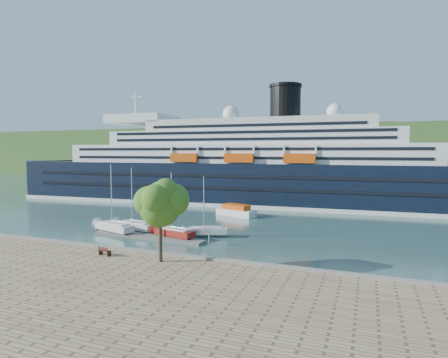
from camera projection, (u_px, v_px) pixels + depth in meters
ground at (109, 256)px, 46.05m from camera, size 400.00×400.00×0.00m
far_hillside at (304, 153)px, 179.90m from camera, size 400.00×50.00×24.00m
quay_coping at (107, 247)px, 45.78m from camera, size 220.00×0.50×0.30m
cruise_ship at (231, 146)px, 92.46m from camera, size 127.61×25.17×28.48m
park_bench at (105, 250)px, 42.54m from camera, size 1.84×1.07×1.11m
promenade_tree at (160, 217)px, 39.74m from camera, size 5.87×5.87×9.72m
floating_pontoon at (148, 237)px, 55.28m from camera, size 18.41×3.41×0.41m
sailboat_white_near at (114, 201)px, 57.86m from camera, size 8.23×4.25×10.25m
sailboat_red at (174, 208)px, 54.40m from camera, size 7.46×3.64×9.28m
sailboat_white_far at (207, 208)px, 55.86m from camera, size 6.99×4.02×8.73m
tender_launch at (236, 210)px, 74.38m from camera, size 8.72×5.18×2.28m
sailboat_extra at (134, 201)px, 59.20m from camera, size 7.80×3.21×9.78m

